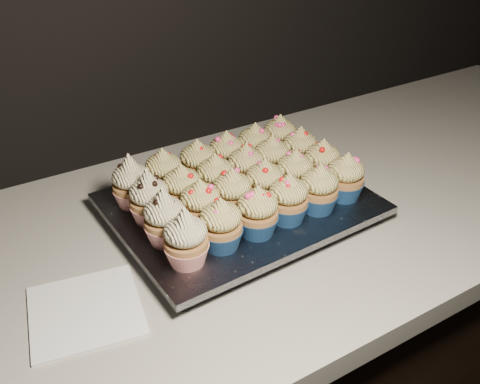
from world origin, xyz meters
The scene contains 28 objects.
worktop centered at (0.00, 1.70, 0.88)m, with size 2.44×0.64×0.04m, color beige.
napkin centered at (-0.06, 1.62, 0.90)m, with size 0.14×0.14×0.00m, color white.
baking_tray centered at (0.23, 1.70, 0.91)m, with size 0.38×0.29×0.02m, color black.
foil_lining centered at (0.23, 1.70, 0.93)m, with size 0.41×0.32×0.01m, color silver.
cupcake_0 centered at (0.08, 1.60, 0.97)m, with size 0.06×0.06×0.10m.
cupcake_1 centered at (0.14, 1.61, 0.97)m, with size 0.06×0.06×0.08m.
cupcake_2 centered at (0.20, 1.61, 0.97)m, with size 0.06×0.06×0.08m.
cupcake_3 centered at (0.26, 1.61, 0.97)m, with size 0.06×0.06×0.08m.
cupcake_4 centered at (0.32, 1.61, 0.97)m, with size 0.06×0.06×0.08m.
cupcake_5 centered at (0.38, 1.62, 0.97)m, with size 0.06×0.06×0.08m.
cupcake_6 centered at (0.08, 1.66, 0.97)m, with size 0.06×0.06×0.10m.
cupcake_7 centered at (0.14, 1.67, 0.97)m, with size 0.06×0.06×0.08m.
cupcake_8 centered at (0.20, 1.67, 0.97)m, with size 0.06×0.06×0.08m.
cupcake_9 centered at (0.26, 1.67, 0.97)m, with size 0.06×0.06×0.08m.
cupcake_10 centered at (0.32, 1.67, 0.97)m, with size 0.06×0.06×0.08m.
cupcake_11 centered at (0.38, 1.68, 0.97)m, with size 0.06×0.06×0.08m.
cupcake_12 centered at (0.08, 1.72, 0.97)m, with size 0.06×0.06×0.10m.
cupcake_13 centered at (0.14, 1.72, 0.97)m, with size 0.06×0.06×0.08m.
cupcake_14 centered at (0.20, 1.73, 0.97)m, with size 0.06×0.06×0.08m.
cupcake_15 centered at (0.26, 1.73, 0.97)m, with size 0.06×0.06×0.08m.
cupcake_16 centered at (0.31, 1.73, 0.97)m, with size 0.06×0.06×0.08m.
cupcake_17 centered at (0.37, 1.73, 0.97)m, with size 0.06×0.06×0.08m.
cupcake_18 centered at (0.07, 1.78, 0.97)m, with size 0.06×0.06×0.10m.
cupcake_19 centered at (0.13, 1.79, 0.97)m, with size 0.06×0.06×0.08m.
cupcake_20 centered at (0.20, 1.78, 0.97)m, with size 0.06×0.06×0.08m.
cupcake_21 centered at (0.25, 1.79, 0.97)m, with size 0.06×0.06×0.08m.
cupcake_22 centered at (0.31, 1.79, 0.97)m, with size 0.06×0.06×0.08m.
cupcake_23 centered at (0.37, 1.80, 0.97)m, with size 0.06×0.06×0.08m.
Camera 1 is at (-0.15, 1.07, 1.42)m, focal length 40.00 mm.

